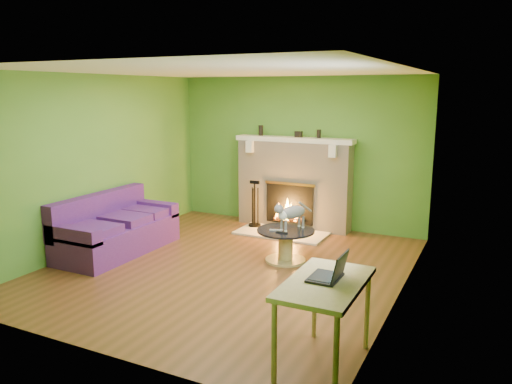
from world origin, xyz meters
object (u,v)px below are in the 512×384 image
Objects in this scene: coffee_table at (286,243)px; sofa at (115,230)px; desk at (325,292)px; cat at (293,215)px.

sofa is at bearing -163.74° from coffee_table.
sofa reaches higher than desk.
sofa reaches higher than coffee_table.
sofa is 2.55m from coffee_table.
cat is (0.08, 0.05, 0.40)m from coffee_table.
desk is 1.65× the size of cat.
coffee_table is (2.45, 0.71, -0.07)m from sofa.
desk is at bearing -60.24° from coffee_table.
sofa is 4.17m from desk.
desk is at bearing -23.67° from sofa.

